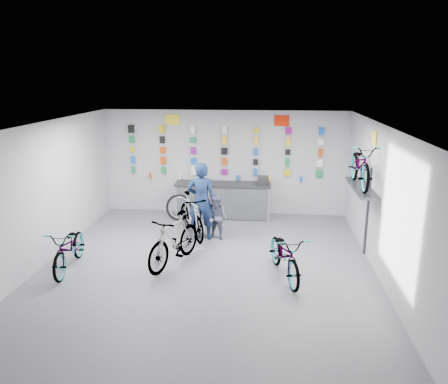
# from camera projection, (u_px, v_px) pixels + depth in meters

# --- Properties ---
(floor) EXTENTS (8.00, 8.00, 0.00)m
(floor) POSITION_uv_depth(u_px,v_px,m) (206.00, 269.00, 9.16)
(floor) COLOR #4F4F54
(floor) RESTS_ON ground
(ceiling) EXTENTS (8.00, 8.00, 0.00)m
(ceiling) POSITION_uv_depth(u_px,v_px,m) (204.00, 126.00, 8.38)
(ceiling) COLOR white
(ceiling) RESTS_ON wall_back
(wall_back) EXTENTS (7.00, 0.00, 7.00)m
(wall_back) POSITION_uv_depth(u_px,v_px,m) (225.00, 163.00, 12.62)
(wall_back) COLOR #B7B7B9
(wall_back) RESTS_ON floor
(wall_front) EXTENTS (7.00, 0.00, 7.00)m
(wall_front) POSITION_uv_depth(u_px,v_px,m) (156.00, 298.00, 4.93)
(wall_front) COLOR #B7B7B9
(wall_front) RESTS_ON floor
(wall_left) EXTENTS (0.00, 8.00, 8.00)m
(wall_left) POSITION_uv_depth(u_px,v_px,m) (39.00, 196.00, 9.10)
(wall_left) COLOR #B7B7B9
(wall_left) RESTS_ON floor
(wall_right) EXTENTS (0.00, 8.00, 8.00)m
(wall_right) POSITION_uv_depth(u_px,v_px,m) (384.00, 206.00, 8.44)
(wall_right) COLOR #B7B7B9
(wall_right) RESTS_ON floor
(counter) EXTENTS (2.70, 0.66, 1.00)m
(counter) POSITION_uv_depth(u_px,v_px,m) (223.00, 201.00, 12.44)
(counter) COLOR black
(counter) RESTS_ON floor
(merch_wall) EXTENTS (5.57, 0.08, 1.56)m
(merch_wall) POSITION_uv_depth(u_px,v_px,m) (226.00, 153.00, 12.46)
(merch_wall) COLOR #177A3C
(merch_wall) RESTS_ON wall_back
(wall_bracket) EXTENTS (0.39, 1.90, 2.00)m
(wall_bracket) POSITION_uv_depth(u_px,v_px,m) (362.00, 191.00, 9.62)
(wall_bracket) COLOR #333338
(wall_bracket) RESTS_ON wall_right
(sign_left) EXTENTS (0.42, 0.02, 0.30)m
(sign_left) POSITION_uv_depth(u_px,v_px,m) (172.00, 120.00, 12.43)
(sign_left) COLOR yellow
(sign_left) RESTS_ON wall_back
(sign_right) EXTENTS (0.42, 0.02, 0.30)m
(sign_right) POSITION_uv_depth(u_px,v_px,m) (282.00, 121.00, 12.13)
(sign_right) COLOR red
(sign_right) RESTS_ON wall_back
(sign_side) EXTENTS (0.02, 0.40, 0.30)m
(sign_side) POSITION_uv_depth(u_px,v_px,m) (374.00, 138.00, 9.30)
(sign_side) COLOR yellow
(sign_side) RESTS_ON wall_right
(bike_left) EXTENTS (0.80, 1.82, 0.93)m
(bike_left) POSITION_uv_depth(u_px,v_px,m) (69.00, 248.00, 9.07)
(bike_left) COLOR gray
(bike_left) RESTS_ON floor
(bike_center) EXTENTS (1.19, 1.93, 1.12)m
(bike_center) POSITION_uv_depth(u_px,v_px,m) (174.00, 240.00, 9.26)
(bike_center) COLOR gray
(bike_center) RESTS_ON floor
(bike_right) EXTENTS (1.09, 1.92, 0.96)m
(bike_right) POSITION_uv_depth(u_px,v_px,m) (285.00, 255.00, 8.70)
(bike_right) COLOR gray
(bike_right) RESTS_ON floor
(bike_service) EXTENTS (1.30, 1.85, 1.10)m
(bike_service) POSITION_uv_depth(u_px,v_px,m) (191.00, 215.00, 10.92)
(bike_service) COLOR gray
(bike_service) RESTS_ON floor
(bike_wall) EXTENTS (0.63, 1.80, 0.95)m
(bike_wall) POSITION_uv_depth(u_px,v_px,m) (361.00, 165.00, 9.47)
(bike_wall) COLOR gray
(bike_wall) RESTS_ON wall_bracket
(clerk) EXTENTS (0.71, 0.47, 1.93)m
(clerk) POSITION_uv_depth(u_px,v_px,m) (201.00, 201.00, 10.68)
(clerk) COLOR #132447
(clerk) RESTS_ON floor
(customer) EXTENTS (0.65, 0.58, 1.11)m
(customer) POSITION_uv_depth(u_px,v_px,m) (217.00, 218.00, 10.71)
(customer) COLOR #4F546E
(customer) RESTS_ON floor
(spare_wheel) EXTENTS (0.76, 0.30, 0.74)m
(spare_wheel) POSITION_uv_depth(u_px,v_px,m) (179.00, 207.00, 12.23)
(spare_wheel) COLOR black
(spare_wheel) RESTS_ON floor
(register) EXTENTS (0.31, 0.33, 0.22)m
(register) POSITION_uv_depth(u_px,v_px,m) (263.00, 180.00, 12.18)
(register) COLOR black
(register) RESTS_ON counter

